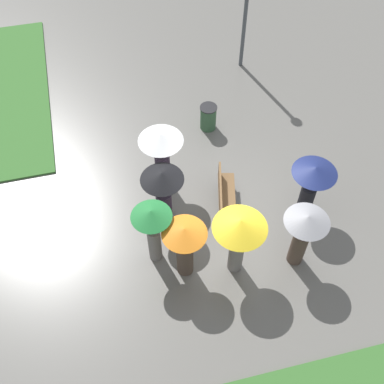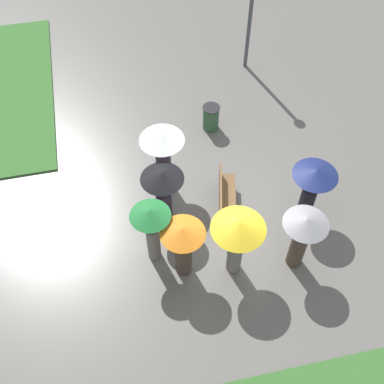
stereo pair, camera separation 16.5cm
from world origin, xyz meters
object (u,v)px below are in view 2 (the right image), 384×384
crowd_person_white (163,150)px  crowd_person_black (163,188)px  crowd_person_orange (183,244)px  park_bench (225,197)px  crowd_person_navy (312,184)px  trash_bin (211,118)px  crowd_person_yellow (238,233)px  crowd_person_green (151,226)px  crowd_person_grey (302,234)px

crowd_person_white → crowd_person_black: (-1.05, 0.18, -0.12)m
crowd_person_white → crowd_person_orange: 2.61m
park_bench → crowd_person_black: 1.70m
crowd_person_navy → crowd_person_orange: size_ratio=0.98×
park_bench → crowd_person_black: bearing=102.1°
park_bench → trash_bin: park_bench is taller
park_bench → crowd_person_white: crowd_person_white is taller
crowd_person_yellow → crowd_person_green: 1.89m
crowd_person_black → crowd_person_yellow: bearing=78.8°
park_bench → crowd_person_navy: 2.16m
crowd_person_white → crowd_person_orange: crowd_person_white is taller
crowd_person_navy → crowd_person_orange: (-0.94, 3.32, -0.04)m
trash_bin → crowd_person_white: size_ratio=0.41×
park_bench → crowd_person_white: 1.94m
park_bench → crowd_person_white: size_ratio=0.84×
park_bench → crowd_person_grey: (-1.85, -1.24, 0.74)m
trash_bin → crowd_person_white: crowd_person_white is taller
trash_bin → crowd_person_orange: 4.77m
park_bench → trash_bin: size_ratio=2.05×
crowd_person_white → crowd_person_black: bearing=88.3°
crowd_person_white → crowd_person_green: crowd_person_white is taller
crowd_person_black → crowd_person_green: size_ratio=0.93×
crowd_person_black → crowd_person_yellow: size_ratio=0.91×
crowd_person_white → crowd_person_black: 1.08m
trash_bin → crowd_person_black: size_ratio=0.45×
crowd_person_navy → crowd_person_white: 3.70m
trash_bin → crowd_person_black: crowd_person_black is taller
park_bench → crowd_person_orange: crowd_person_orange is taller
trash_bin → crowd_person_green: crowd_person_green is taller
trash_bin → crowd_person_green: (-3.89, 2.30, 0.91)m
crowd_person_green → crowd_person_yellow: bearing=-78.1°
park_bench → crowd_person_grey: bearing=-132.2°
park_bench → crowd_person_green: 2.36m
park_bench → crowd_person_green: size_ratio=0.85×
park_bench → crowd_person_yellow: 1.99m
crowd_person_black → crowd_person_yellow: crowd_person_yellow is taller
crowd_person_grey → crowd_person_orange: bearing=56.6°
crowd_person_white → crowd_person_yellow: size_ratio=0.98×
crowd_person_navy → crowd_person_black: bearing=-6.1°
park_bench → crowd_person_white: (1.10, 1.34, 0.87)m
crowd_person_white → crowd_person_yellow: (-2.80, -1.13, 0.16)m
crowd_person_navy → crowd_person_white: crowd_person_white is taller
trash_bin → crowd_person_navy: bearing=-154.9°
crowd_person_yellow → crowd_person_grey: crowd_person_yellow is taller
crowd_person_yellow → crowd_person_green: bearing=-162.8°
crowd_person_green → crowd_person_orange: (-0.50, -0.60, -0.18)m
crowd_person_yellow → crowd_person_orange: (0.20, 1.15, -0.36)m
crowd_person_yellow → crowd_person_green: (0.69, 1.75, -0.18)m
trash_bin → crowd_person_white: bearing=136.8°
crowd_person_green → crowd_person_orange: 0.80m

